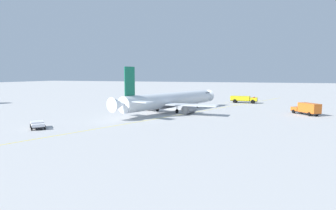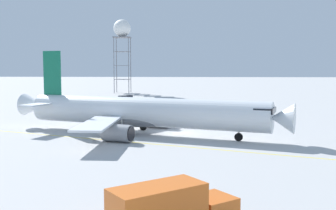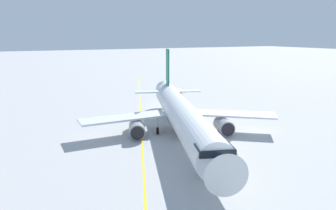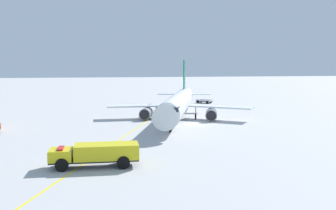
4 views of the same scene
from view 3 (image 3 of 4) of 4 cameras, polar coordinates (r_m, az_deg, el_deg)
ground_plane at (r=44.84m, az=8.13°, el=-7.13°), size 600.00×600.00×0.00m
airliner_main at (r=47.56m, az=2.43°, el=-1.92°), size 41.46×29.27×12.29m
pushback_tug_truck at (r=83.67m, az=1.10°, el=2.69°), size 4.80×4.90×1.30m
taxiway_centreline at (r=48.77m, az=-4.71°, el=-5.42°), size 130.31×50.97×0.01m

